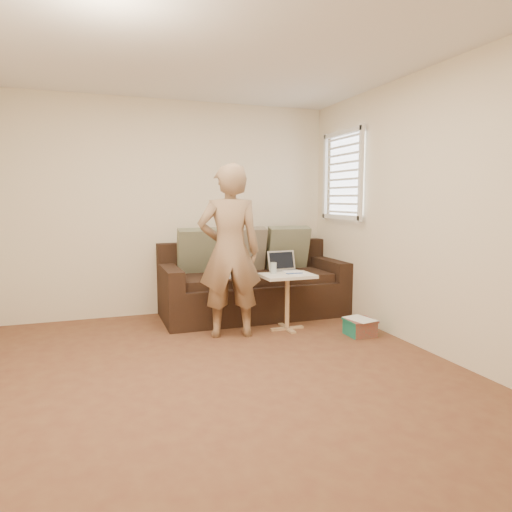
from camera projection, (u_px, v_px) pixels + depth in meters
The scene contains 18 objects.
floor at pixel (220, 377), 3.68m from camera, with size 4.50×4.50×0.00m, color brown.
ceiling at pixel (217, 36), 3.36m from camera, with size 4.50×4.50×0.00m, color white.
wall_back at pixel (172, 209), 5.63m from camera, with size 4.00×4.00×0.00m, color beige.
wall_front at pixel (405, 237), 1.42m from camera, with size 4.00×4.00×0.00m, color beige.
wall_right at pixel (431, 212), 4.18m from camera, with size 4.50×4.50×0.00m, color beige.
window_blinds at pixel (343, 175), 5.52m from camera, with size 0.12×0.88×1.08m, color white, non-canonical shape.
sofa at pixel (253, 281), 5.59m from camera, with size 2.20×0.95×0.85m, color black, non-canonical shape.
pillow_left at pixel (200, 251), 5.58m from camera, with size 0.55×0.14×0.55m, color #686E51, non-canonical shape.
pillow_mid at pixel (244, 249), 5.74m from camera, with size 0.55×0.14×0.55m, color #6D644D, non-canonical shape.
pillow_right at pixel (288, 248), 5.94m from camera, with size 0.55×0.14×0.55m, color #686E51, non-canonical shape.
laptop_silver at pixel (287, 273), 5.63m from camera, with size 0.37×0.27×0.25m, color #B7BABC, non-canonical shape.
laptop_white at pixel (228, 276), 5.35m from camera, with size 0.32×0.23×0.23m, color white, non-canonical shape.
person at pixel (230, 251), 4.68m from camera, with size 0.65×0.44×1.77m, color olive.
side_table at pixel (287, 302), 4.99m from camera, with size 0.56×0.39×0.61m, color silver, non-canonical shape.
drinking_glass at pixel (273, 268), 4.99m from camera, with size 0.07×0.07×0.12m, color silver, non-canonical shape.
scissors at pixel (294, 273), 4.95m from camera, with size 0.18×0.10×0.02m, color silver, non-canonical shape.
paper_on_table at pixel (294, 273), 5.04m from camera, with size 0.21×0.30×0.00m, color white, non-canonical shape.
striped_box at pixel (360, 327), 4.79m from camera, with size 0.28×0.28×0.18m, color red, non-canonical shape.
Camera 1 is at (-0.90, -3.43, 1.42)m, focal length 32.22 mm.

